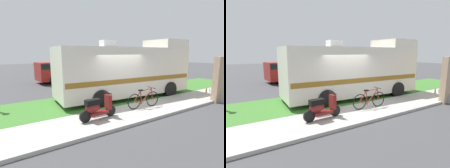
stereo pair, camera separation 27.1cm
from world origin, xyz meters
TOP-DOWN VIEW (x-y plane):
  - ground_plane at (0.00, 0.00)m, footprint 80.00×80.00m
  - sidewalk at (0.00, -1.20)m, footprint 24.00×2.00m
  - grass_strip at (0.00, 1.50)m, footprint 24.00×3.40m
  - motorhome_rv at (1.27, 1.25)m, footprint 7.93×2.84m
  - scooter at (-2.04, -1.15)m, footprint 1.56×0.50m
  - bicycle at (0.42, -1.03)m, footprint 1.73×0.52m
  - pickup_truck_near at (6.15, 5.87)m, footprint 5.28×2.37m
  - pickup_truck_far at (-0.10, 8.85)m, footprint 5.49×2.46m
  - bottle_green at (6.19, -0.97)m, footprint 0.06×0.06m
  - bottle_spare at (5.84, -0.95)m, footprint 0.08×0.08m

SIDE VIEW (x-z plane):
  - ground_plane at x=0.00m, z-range 0.00..0.00m
  - grass_strip at x=0.00m, z-range 0.00..0.08m
  - sidewalk at x=0.00m, z-range 0.00..0.12m
  - bottle_green at x=6.19m, z-range 0.10..0.35m
  - bottle_spare at x=5.84m, z-range 0.10..0.40m
  - bicycle at x=0.42m, z-range 0.06..0.96m
  - scooter at x=-2.04m, z-range 0.10..1.06m
  - pickup_truck_near at x=6.15m, z-range 0.06..1.79m
  - pickup_truck_far at x=-0.10m, z-range 0.06..1.86m
  - motorhome_rv at x=1.27m, z-range -0.09..3.29m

